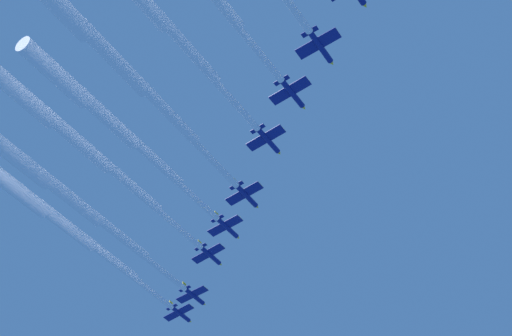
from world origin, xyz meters
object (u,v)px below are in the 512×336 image
Objects in this scene: jet_port_inner at (68,197)px; jet_starboard_inner at (75,139)px; jet_lead at (64,225)px; jet_port_mid at (106,118)px; jet_starboard_mid at (111,57)px.

jet_port_inner is 16.50m from jet_starboard_inner.
jet_starboard_inner is (4.53, -30.79, 0.07)m from jet_lead.
jet_starboard_inner is at bearing -82.86° from jet_port_inner.
jet_starboard_inner is at bearing 127.30° from jet_port_mid.
jet_port_inner is at bearing -80.30° from jet_lead.
jet_starboard_inner is 11.68m from jet_port_mid.
jet_starboard_inner is 1.14× the size of jet_port_mid.
jet_starboard_inner is (2.02, -16.10, 3.02)m from jet_port_inner.
jet_lead reaches higher than jet_port_mid.
jet_port_inner is 1.10× the size of jet_port_mid.
jet_lead is at bearing 98.36° from jet_starboard_inner.
jet_lead is 31.12m from jet_starboard_inner.
jet_port_mid reaches higher than jet_starboard_mid.
jet_starboard_mid is (13.28, -58.34, -3.35)m from jet_lead.
jet_starboard_mid is (1.76, -18.37, -1.59)m from jet_port_mid.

